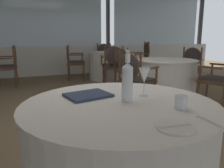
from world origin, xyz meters
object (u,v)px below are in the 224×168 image
Objects in this scene: side_plate at (176,127)px; dining_chair_3_3 at (113,63)px; water_tumbler at (181,102)px; dining_chair_3_1 at (104,56)px; menu_book at (88,95)px; dining_chair_0_1 at (10,63)px; wine_glass at (144,76)px; dining_chair_1_2 at (126,66)px; dining_chair_1_3 at (134,76)px; dining_chair_3_2 at (73,59)px; dining_chair_3_0 at (142,57)px; dining_chair_1_0 at (222,75)px; water_bottle at (127,81)px; dining_chair_1_1 at (189,65)px.

dining_chair_3_3 is (1.32, 4.00, -0.18)m from side_plate.
dining_chair_3_1 is (1.56, 5.61, -0.24)m from water_tumbler.
dining_chair_0_1 reaches higher than menu_book.
menu_book is (-0.45, 0.49, -0.03)m from water_tumbler.
wine_glass is 0.37m from water_tumbler.
dining_chair_1_2 is 0.97× the size of dining_chair_1_3.
dining_chair_1_2 is at bearing -48.75° from dining_chair_3_2.
dining_chair_3_1 is at bearing -44.79° from dining_chair_3_0.
menu_book is 0.33× the size of dining_chair_1_0.
dining_chair_1_0 is at bearing -49.90° from dining_chair_3_2.
wine_glass is at bearing 22.98° from water_bottle.
dining_chair_3_3 is at bearing -57.04° from dining_chair_1_1.
wine_glass is at bearing 19.16° from dining_chair_1_1.
dining_chair_3_0 is at bearing 32.90° from dining_chair_1_3.
dining_chair_3_3 is (1.55, 3.27, -0.18)m from menu_book.
water_bottle is at bearing -50.35° from dining_chair_1_2.
side_plate is 0.21× the size of dining_chair_1_0.
water_tumbler is at bearing -80.70° from dining_chair_3_2.
side_plate is at bearing -137.93° from dining_chair_1_3.
dining_chair_0_1 is at bearing -142.86° from dining_chair_1_2.
wine_glass reaches higher than dining_chair_3_2.
dining_chair_1_3 is at bearing 69.91° from water_tumbler.
dining_chair_3_0 is 1.07× the size of dining_chair_3_3.
dining_chair_3_3 reaches higher than dining_chair_1_1.
dining_chair_3_0 is at bearing -105.26° from dining_chair_1_1.
dining_chair_0_1 is 1.02× the size of dining_chair_1_3.
dining_chair_1_1 is at bearing 44.12° from wine_glass.
dining_chair_1_2 reaches higher than water_tumbler.
dining_chair_0_1 is 3.15m from dining_chair_1_3.
side_plate is at bearing -105.13° from wine_glass.
water_bottle is 0.38× the size of dining_chair_1_1.
dining_chair_3_3 is (2.22, -0.82, 0.00)m from dining_chair_0_1.
side_plate is 0.19× the size of dining_chair_3_0.
dining_chair_1_3 is at bearing -69.39° from dining_chair_3_2.
dining_chair_0_1 reaches higher than dining_chair_3_2.
water_tumbler is 4.72m from dining_chair_0_1.
wine_glass is 3.27m from dining_chair_1_2.
dining_chair_3_2 is (0.63, 5.15, -0.19)m from side_plate.
dining_chair_0_1 is 0.94× the size of dining_chair_3_0.
water_tumbler is 5.82m from dining_chair_3_1.
water_tumbler is at bearing 102.15° from dining_chair_1_0.
dining_chair_1_1 is at bearing 113.80° from dining_chair_3_0.
dining_chair_1_3 is (-1.79, -0.83, 0.01)m from dining_chair_1_1.
dining_chair_1_3 is 2.90m from dining_chair_3_2.
dining_chair_3_0 is at bearing 45.21° from dining_chair_3_1.
dining_chair_3_1 is (2.01, 5.11, -0.20)m from menu_book.
dining_chair_1_2 is at bearing 48.31° from menu_book.
menu_book is 4.14m from dining_chair_0_1.
dining_chair_3_3 is at bearing 71.22° from wine_glass.
wine_glass is 4.60m from dining_chair_3_2.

